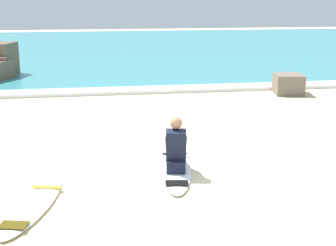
% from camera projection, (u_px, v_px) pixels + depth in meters
% --- Properties ---
extents(ground_plane, '(80.00, 80.00, 0.00)m').
position_uv_depth(ground_plane, '(191.00, 185.00, 8.01)').
color(ground_plane, beige).
extents(sea, '(80.00, 28.00, 0.10)m').
position_uv_depth(sea, '(114.00, 48.00, 28.90)').
color(sea, teal).
rests_on(sea, ground).
extents(breaking_foam, '(80.00, 0.90, 0.11)m').
position_uv_depth(breaking_foam, '(138.00, 90.00, 15.81)').
color(breaking_foam, white).
rests_on(breaking_foam, ground).
extents(surfboard_main, '(0.90, 2.59, 0.08)m').
position_uv_depth(surfboard_main, '(176.00, 168.00, 8.69)').
color(surfboard_main, silver).
rests_on(surfboard_main, ground).
extents(surfer_seated, '(0.45, 0.75, 0.95)m').
position_uv_depth(surfer_seated, '(176.00, 149.00, 8.43)').
color(surfer_seated, black).
rests_on(surfer_seated, surfboard_main).
extents(surfboard_spare_near, '(1.06, 2.27, 0.08)m').
position_uv_depth(surfboard_spare_near, '(33.00, 205.00, 7.13)').
color(surfboard_spare_near, '#EFE5C6').
rests_on(surfboard_spare_near, ground).
extents(shoreline_rock, '(1.03, 1.15, 0.62)m').
position_uv_depth(shoreline_rock, '(288.00, 84.00, 15.45)').
color(shoreline_rock, '#756656').
rests_on(shoreline_rock, ground).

